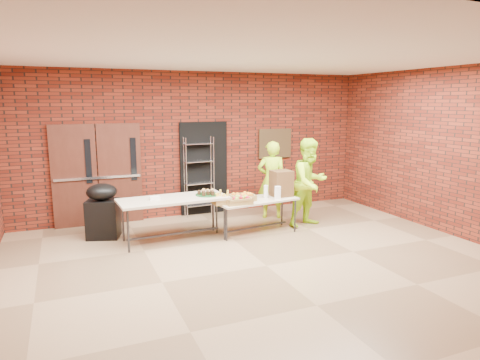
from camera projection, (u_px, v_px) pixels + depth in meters
name	position (u px, v px, depth m)	size (l,w,h in m)	color
room	(268.00, 165.00, 6.42)	(8.08, 7.08, 3.28)	brown
double_doors	(98.00, 175.00, 8.81)	(1.78, 0.12, 2.10)	#481F14
dark_doorway	(204.00, 168.00, 9.70)	(1.10, 0.06, 2.10)	black
bronze_plaque	(275.00, 143.00, 10.28)	(0.85, 0.04, 0.70)	#3D3018
wire_rack	(199.00, 177.00, 9.54)	(0.65, 0.22, 1.78)	silver
table_left	(173.00, 202.00, 7.80)	(2.01, 0.92, 0.81)	beige
table_right	(256.00, 202.00, 8.32)	(1.70, 0.88, 0.67)	beige
basket_bananas	(224.00, 200.00, 7.98)	(0.43, 0.34, 0.13)	#9E7B3F
basket_oranges	(242.00, 197.00, 8.21)	(0.46, 0.35, 0.14)	#9E7B3F
basket_apples	(238.00, 200.00, 7.96)	(0.48, 0.37, 0.15)	#9E7B3F
muffin_tray	(207.00, 193.00, 8.02)	(0.44, 0.44, 0.11)	#13471C
napkin_box	(155.00, 198.00, 7.66)	(0.18, 0.12, 0.06)	white
coffee_dispenser	(281.00, 183.00, 8.57)	(0.39, 0.35, 0.52)	#50341B
cup_stack_front	(277.00, 193.00, 8.27)	(0.09, 0.09, 0.26)	white
cup_stack_mid	(279.00, 193.00, 8.28)	(0.09, 0.09, 0.26)	white
cup_stack_back	(266.00, 192.00, 8.42)	(0.08, 0.08, 0.25)	white
covered_grill	(103.00, 211.00, 8.02)	(0.69, 0.63, 1.04)	black
volunteer_woman	(272.00, 180.00, 9.38)	(0.62, 0.41, 1.70)	#BDF91B
volunteer_man	(310.00, 183.00, 8.75)	(0.88, 0.69, 1.81)	#BDF91B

